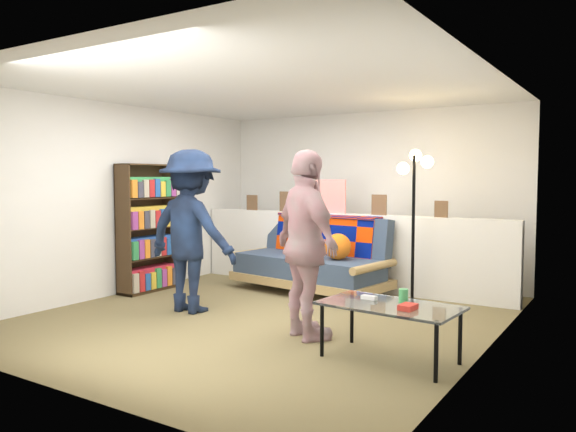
% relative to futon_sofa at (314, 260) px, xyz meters
% --- Properties ---
extents(ground, '(5.00, 5.00, 0.00)m').
position_rel_futon_sofa_xyz_m(ground, '(0.23, -1.40, -0.41)').
color(ground, brown).
rests_on(ground, ground).
extents(room_shell, '(4.60, 5.05, 2.45)m').
position_rel_futon_sofa_xyz_m(room_shell, '(0.23, -0.93, 1.26)').
color(room_shell, silver).
rests_on(room_shell, ground).
extents(half_wall_ledge, '(4.45, 0.15, 1.00)m').
position_rel_futon_sofa_xyz_m(half_wall_ledge, '(0.23, 0.40, 0.09)').
color(half_wall_ledge, silver).
rests_on(half_wall_ledge, ground).
extents(ledge_decor, '(2.97, 0.02, 0.45)m').
position_rel_futon_sofa_xyz_m(ledge_decor, '(0.01, 0.38, 0.77)').
color(ledge_decor, brown).
rests_on(ledge_decor, half_wall_ledge).
extents(futon_sofa, '(2.15, 1.24, 0.88)m').
position_rel_futon_sofa_xyz_m(futon_sofa, '(0.00, 0.00, 0.00)').
color(futon_sofa, '#A2824E').
rests_on(futon_sofa, ground).
extents(bookshelf, '(0.28, 0.83, 1.65)m').
position_rel_futon_sofa_xyz_m(bookshelf, '(-1.85, -1.13, 0.36)').
color(bookshelf, black).
rests_on(bookshelf, ground).
extents(coffee_table, '(1.14, 0.69, 0.57)m').
position_rel_futon_sofa_xyz_m(coffee_table, '(1.89, -2.06, 0.02)').
color(coffee_table, black).
rests_on(coffee_table, ground).
extents(floor_lamp, '(0.42, 0.35, 1.81)m').
position_rel_futon_sofa_xyz_m(floor_lamp, '(1.32, 0.05, 0.87)').
color(floor_lamp, black).
rests_on(floor_lamp, ground).
extents(person_left, '(1.15, 0.67, 1.78)m').
position_rel_futon_sofa_xyz_m(person_left, '(-0.61, -1.65, 0.48)').
color(person_left, black).
rests_on(person_left, ground).
extents(person_right, '(1.08, 0.90, 1.73)m').
position_rel_futon_sofa_xyz_m(person_right, '(1.00, -1.88, 0.46)').
color(person_right, pink).
rests_on(person_right, ground).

